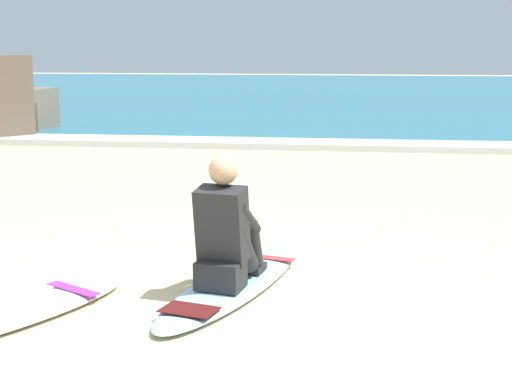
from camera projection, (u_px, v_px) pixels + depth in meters
name	position (u px, v px, depth m)	size (l,w,h in m)	color
ground_plane	(215.00, 326.00, 4.93)	(80.00, 80.00, 0.00)	beige
sea	(334.00, 93.00, 26.63)	(80.00, 28.00, 0.10)	teal
breaking_foam	(307.00, 144.00, 13.29)	(80.00, 0.90, 0.11)	white
surfboard_main	(234.00, 284.00, 5.67)	(1.09, 2.31, 0.08)	#9ED1E5
surfer_seated	(226.00, 235.00, 5.50)	(0.46, 0.75, 0.95)	#232326
surfboard_spare_near	(10.00, 314.00, 5.03)	(1.38, 1.89, 0.08)	silver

